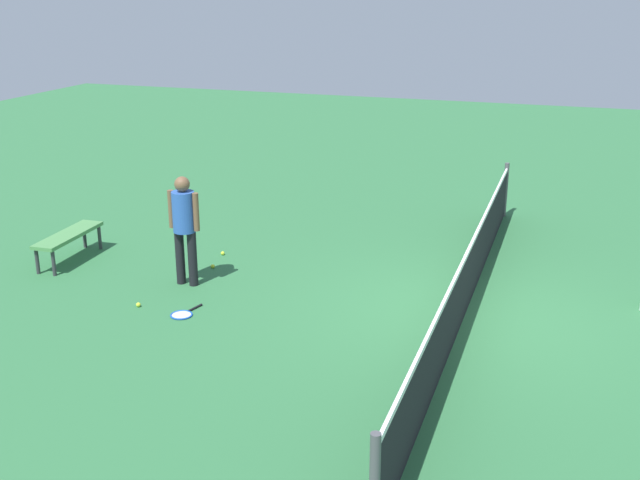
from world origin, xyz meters
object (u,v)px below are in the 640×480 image
tennis_racket_near_player (183,314)px  tennis_ball_midcourt (138,305)px  tennis_ball_near_player (213,266)px  courtside_bench (69,237)px  tennis_ball_by_net (223,253)px  player_near_side (184,221)px

tennis_racket_near_player → tennis_ball_midcourt: (-0.05, -0.74, 0.02)m
tennis_ball_near_player → courtside_bench: (0.43, -2.40, 0.38)m
tennis_ball_by_net → tennis_ball_midcourt: (2.39, -0.19, 0.00)m
tennis_ball_by_net → tennis_racket_near_player: bearing=12.6°
tennis_ball_near_player → tennis_ball_by_net: same height
tennis_racket_near_player → tennis_ball_by_net: 2.51m
tennis_racket_near_player → courtside_bench: size_ratio=0.40×
tennis_racket_near_player → tennis_ball_near_player: size_ratio=9.19×
tennis_racket_near_player → tennis_ball_by_net: (-2.45, -0.55, 0.02)m
tennis_ball_by_net → courtside_bench: courtside_bench is taller
tennis_ball_by_net → courtside_bench: bearing=-65.0°
tennis_ball_midcourt → courtside_bench: 2.51m
player_near_side → tennis_ball_midcourt: player_near_side is taller
tennis_ball_near_player → tennis_ball_by_net: size_ratio=1.00×
tennis_racket_near_player → tennis_ball_near_player: 1.87m
tennis_ball_by_net → tennis_ball_midcourt: 2.40m
courtside_bench → tennis_ball_by_net: bearing=115.0°
tennis_ball_near_player → tennis_ball_midcourt: 1.79m
player_near_side → courtside_bench: (-0.31, -2.34, -0.59)m
courtside_bench → tennis_racket_near_player: bearing=63.9°
tennis_ball_by_net → tennis_ball_near_player: bearing=10.9°
tennis_ball_midcourt → tennis_ball_by_net: bearing=175.4°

